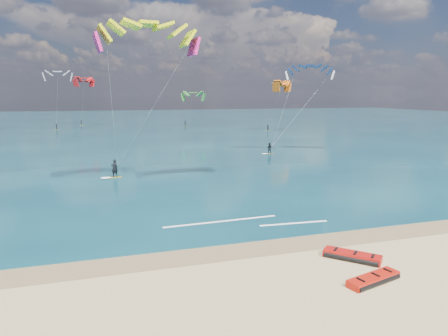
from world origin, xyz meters
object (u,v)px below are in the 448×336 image
Objects in this scene: kitesurfer_main at (130,97)px; kitesurfer_far at (292,102)px; packed_kite_mid at (352,259)px; packed_kite_left at (373,282)px.

kitesurfer_far is at bearing 21.34° from kitesurfer_main.
kitesurfer_far is (13.52, 34.82, 7.38)m from packed_kite_mid.
packed_kite_mid is 24.92m from kitesurfer_main.
packed_kite_left is 0.19× the size of kitesurfer_main.
kitesurfer_far reaches higher than packed_kite_mid.
packed_kite_mid reaches higher than packed_kite_left.
packed_kite_left is 26.93m from kitesurfer_main.
kitesurfer_main is 26.68m from kitesurfer_far.
packed_kite_mid is at bearing 61.98° from packed_kite_left.
kitesurfer_main is at bearing 95.95° from packed_kite_left.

